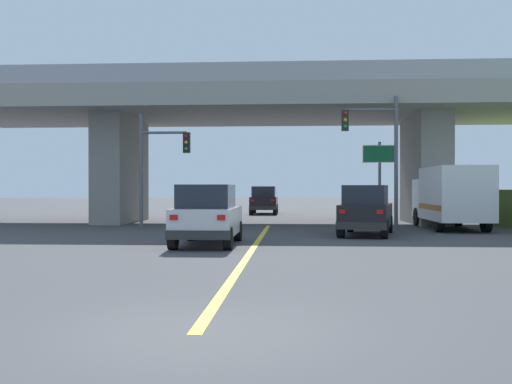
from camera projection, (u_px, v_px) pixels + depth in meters
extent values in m
plane|color=#424244|center=(271.00, 223.00, 33.14)|extent=(160.00, 160.00, 0.00)
cube|color=gray|center=(271.00, 107.00, 33.10)|extent=(35.36, 10.08, 1.10)
cube|color=gray|center=(121.00, 170.00, 33.65)|extent=(1.62, 6.05, 5.81)
cube|color=gray|center=(425.00, 170.00, 32.59)|extent=(1.62, 6.05, 5.81)
cube|color=#9EA0A5|center=(266.00, 71.00, 28.21)|extent=(35.36, 0.20, 0.90)
cube|color=#9EA0A5|center=(274.00, 101.00, 37.97)|extent=(35.36, 0.20, 0.90)
cube|color=yellow|center=(253.00, 248.00, 19.23)|extent=(0.20, 22.81, 0.01)
cube|color=silver|center=(208.00, 221.00, 20.21)|extent=(1.91, 4.36, 0.90)
cube|color=#1E232D|center=(206.00, 196.00, 19.88)|extent=(1.68, 2.40, 0.76)
cube|color=#2D2D30|center=(198.00, 235.00, 18.09)|extent=(1.95, 0.20, 0.28)
cube|color=red|center=(174.00, 217.00, 18.06)|extent=(0.24, 0.06, 0.16)
cube|color=red|center=(221.00, 218.00, 17.97)|extent=(0.24, 0.06, 0.16)
cylinder|color=black|center=(191.00, 231.00, 21.90)|extent=(0.26, 0.72, 0.72)
cylinder|color=black|center=(238.00, 231.00, 21.79)|extent=(0.26, 0.72, 0.72)
cylinder|color=black|center=(173.00, 238.00, 18.64)|extent=(0.26, 0.72, 0.72)
cylinder|color=black|center=(228.00, 238.00, 18.54)|extent=(0.26, 0.72, 0.72)
cube|color=black|center=(366.00, 215.00, 24.38)|extent=(2.68, 4.54, 0.90)
cube|color=#1E232D|center=(366.00, 195.00, 24.07)|extent=(2.07, 2.62, 0.76)
cube|color=#2D2D30|center=(361.00, 226.00, 22.38)|extent=(1.88, 0.58, 0.28)
cube|color=red|center=(342.00, 212.00, 22.49)|extent=(0.25, 0.11, 0.16)
cube|color=red|center=(380.00, 212.00, 22.12)|extent=(0.25, 0.11, 0.16)
cylinder|color=black|center=(350.00, 224.00, 26.12)|extent=(0.40, 0.76, 0.72)
cylinder|color=black|center=(389.00, 224.00, 25.68)|extent=(0.40, 0.76, 0.72)
cylinder|color=black|center=(341.00, 228.00, 23.08)|extent=(0.40, 0.76, 0.72)
cylinder|color=black|center=(385.00, 229.00, 22.64)|extent=(0.40, 0.76, 0.72)
cube|color=silver|center=(438.00, 198.00, 30.50)|extent=(2.20, 2.00, 1.90)
cube|color=white|center=(455.00, 194.00, 27.19)|extent=(2.31, 4.63, 2.42)
cube|color=#B26619|center=(455.00, 207.00, 27.20)|extent=(2.33, 4.54, 0.24)
cylinder|color=black|center=(418.00, 217.00, 30.57)|extent=(0.30, 0.90, 0.90)
cylinder|color=black|center=(458.00, 217.00, 30.45)|extent=(0.30, 0.90, 0.90)
cylinder|color=black|center=(439.00, 222.00, 26.11)|extent=(0.30, 0.90, 0.90)
cylinder|color=black|center=(486.00, 222.00, 25.98)|extent=(0.30, 0.90, 0.90)
cube|color=black|center=(264.00, 203.00, 44.46)|extent=(1.89, 4.51, 0.90)
cube|color=#1E232D|center=(264.00, 192.00, 44.11)|extent=(1.66, 2.48, 0.76)
cube|color=#2D2D30|center=(263.00, 208.00, 42.26)|extent=(1.92, 0.20, 0.28)
cube|color=red|center=(252.00, 200.00, 42.23)|extent=(0.24, 0.06, 0.16)
cube|color=red|center=(273.00, 200.00, 42.14)|extent=(0.24, 0.06, 0.16)
cylinder|color=black|center=(254.00, 208.00, 46.22)|extent=(0.26, 0.72, 0.72)
cylinder|color=black|center=(276.00, 208.00, 46.11)|extent=(0.26, 0.72, 0.72)
cylinder|color=black|center=(251.00, 210.00, 42.81)|extent=(0.26, 0.72, 0.72)
cylinder|color=black|center=(275.00, 210.00, 42.71)|extent=(0.26, 0.72, 0.72)
cylinder|color=#56595E|center=(396.00, 163.00, 27.52)|extent=(0.18, 0.18, 6.09)
cylinder|color=#56595E|center=(371.00, 110.00, 27.57)|extent=(2.32, 0.12, 0.12)
cube|color=#232326|center=(345.00, 120.00, 27.65)|extent=(0.32, 0.26, 0.96)
sphere|color=red|center=(345.00, 113.00, 27.50)|extent=(0.16, 0.16, 0.16)
sphere|color=gold|center=(345.00, 120.00, 27.50)|extent=(0.16, 0.16, 0.16)
sphere|color=green|center=(345.00, 127.00, 27.50)|extent=(0.16, 0.16, 0.16)
cylinder|color=#56595E|center=(141.00, 171.00, 28.58)|extent=(0.18, 0.18, 5.41)
cylinder|color=#56595E|center=(164.00, 133.00, 28.50)|extent=(2.18, 0.12, 0.12)
cube|color=black|center=(187.00, 143.00, 28.43)|extent=(0.32, 0.26, 0.96)
sphere|color=red|center=(186.00, 136.00, 28.28)|extent=(0.16, 0.16, 0.16)
sphere|color=gold|center=(186.00, 142.00, 28.28)|extent=(0.16, 0.16, 0.16)
sphere|color=green|center=(186.00, 149.00, 28.28)|extent=(0.16, 0.16, 0.16)
cylinder|color=#56595E|center=(380.00, 184.00, 30.26)|extent=(0.14, 0.14, 4.22)
cube|color=#146638|center=(380.00, 154.00, 30.19)|extent=(1.63, 0.08, 0.80)
cube|color=white|center=(380.00, 154.00, 30.18)|extent=(1.71, 0.04, 0.88)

